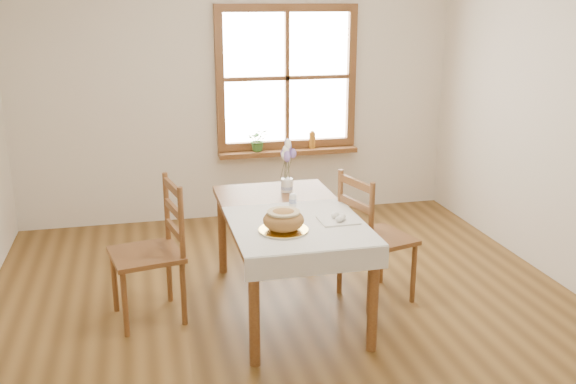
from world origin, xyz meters
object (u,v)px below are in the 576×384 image
Objects in this scene: dining_table at (288,223)px; flower_vase at (287,186)px; chair_left at (146,252)px; chair_right at (377,236)px; bread_plate at (284,230)px.

dining_table is 15.19× the size of flower_vase.
chair_left is 1.72m from chair_right.
flower_vase is (-0.59, 0.48, 0.30)m from chair_right.
flower_vase is (0.23, 0.89, 0.03)m from bread_plate.
chair_right reaches higher than bread_plate.
dining_table is 1.03m from chair_left.
chair_right is (1.71, -0.06, -0.01)m from chair_left.
chair_right is at bearing -39.19° from flower_vase.
chair_left is 1.01× the size of chair_right.
bread_plate is at bearing 51.00° from chair_left.
chair_right is 0.96m from bread_plate.
dining_table is at bearing 75.83° from chair_left.
bread_plate is (0.89, -0.47, 0.26)m from chair_left.
chair_right is at bearing -0.71° from dining_table.
dining_table is 0.45m from bread_plate.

